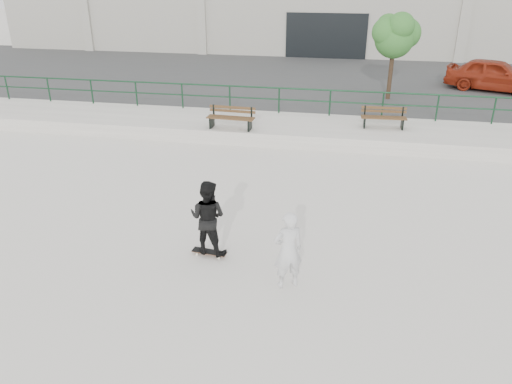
% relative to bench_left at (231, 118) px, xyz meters
% --- Properties ---
extents(ground, '(120.00, 120.00, 0.00)m').
position_rel_bench_left_xyz_m(ground, '(2.39, -8.46, -0.89)').
color(ground, silver).
rests_on(ground, ground).
extents(ledge, '(30.00, 3.00, 0.50)m').
position_rel_bench_left_xyz_m(ledge, '(2.39, 1.04, -0.64)').
color(ledge, beige).
rests_on(ledge, ground).
extents(parking_strip, '(60.00, 14.00, 0.50)m').
position_rel_bench_left_xyz_m(parking_strip, '(2.39, 9.54, -0.64)').
color(parking_strip, '#3F3F3F').
rests_on(parking_strip, ground).
extents(railing, '(28.00, 0.06, 1.03)m').
position_rel_bench_left_xyz_m(railing, '(2.39, 2.34, 0.35)').
color(railing, '#163E24').
rests_on(railing, ledge).
extents(bench_left, '(1.73, 0.59, 0.79)m').
position_rel_bench_left_xyz_m(bench_left, '(0.00, 0.00, 0.00)').
color(bench_left, '#4C2E1A').
rests_on(bench_left, ledge).
extents(bench_right, '(1.63, 0.53, 0.74)m').
position_rel_bench_left_xyz_m(bench_right, '(5.39, 1.14, -0.02)').
color(bench_right, '#4C2E1A').
rests_on(bench_right, ledge).
extents(tree, '(2.07, 1.84, 3.67)m').
position_rel_bench_left_xyz_m(tree, '(5.82, 5.55, 2.36)').
color(tree, '#413420').
rests_on(tree, parking_strip).
extents(red_car, '(4.62, 3.08, 1.46)m').
position_rel_bench_left_xyz_m(red_car, '(10.67, 8.05, 0.34)').
color(red_car, maroon).
rests_on(red_car, parking_strip).
extents(skateboard, '(0.80, 0.28, 0.09)m').
position_rel_bench_left_xyz_m(skateboard, '(1.32, -7.72, -0.82)').
color(skateboard, black).
rests_on(skateboard, ground).
extents(standing_skater, '(0.92, 0.77, 1.70)m').
position_rel_bench_left_xyz_m(standing_skater, '(1.32, -7.72, 0.05)').
color(standing_skater, black).
rests_on(standing_skater, skateboard).
extents(seated_skater, '(0.72, 0.64, 1.65)m').
position_rel_bench_left_xyz_m(seated_skater, '(3.18, -8.55, -0.06)').
color(seated_skater, silver).
rests_on(seated_skater, ground).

